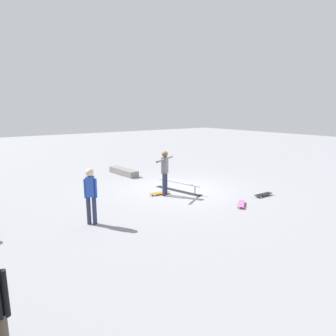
% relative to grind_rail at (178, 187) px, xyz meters
% --- Properties ---
extents(ground_plane, '(60.00, 60.00, 0.00)m').
position_rel_grind_rail_xyz_m(ground_plane, '(0.20, -0.06, -0.16)').
color(ground_plane, gray).
extents(grind_rail, '(2.22, 0.73, 0.38)m').
position_rel_grind_rail_xyz_m(grind_rail, '(0.00, 0.00, 0.00)').
color(grind_rail, black).
rests_on(grind_rail, ground_plane).
extents(skate_ledge, '(2.00, 0.65, 0.30)m').
position_rel_grind_rail_xyz_m(skate_ledge, '(3.97, 0.35, -0.01)').
color(skate_ledge, gray).
rests_on(skate_ledge, ground_plane).
extents(skater_main, '(0.76, 1.22, 1.70)m').
position_rel_grind_rail_xyz_m(skater_main, '(-0.16, 0.76, 0.83)').
color(skater_main, '#2D3351').
rests_on(skater_main, ground_plane).
extents(skateboard_main, '(0.35, 0.82, 0.09)m').
position_rel_grind_rail_xyz_m(skateboard_main, '(0.04, 0.87, -0.09)').
color(skateboard_main, orange).
rests_on(skateboard_main, ground_plane).
extents(bystander_blue_shirt, '(0.27, 0.35, 1.61)m').
position_rel_grind_rail_xyz_m(bystander_blue_shirt, '(-1.23, 4.07, 0.75)').
color(bystander_blue_shirt, '#2D3351').
rests_on(bystander_blue_shirt, ground_plane).
extents(loose_skateboard_pink, '(0.64, 0.76, 0.09)m').
position_rel_grind_rail_xyz_m(loose_skateboard_pink, '(-2.68, -0.61, -0.09)').
color(loose_skateboard_pink, '#E05993').
rests_on(loose_skateboard_pink, ground_plane).
extents(loose_skateboard_black, '(0.29, 0.81, 0.09)m').
position_rel_grind_rail_xyz_m(loose_skateboard_black, '(-2.45, -2.15, -0.09)').
color(loose_skateboard_black, black).
rests_on(loose_skateboard_black, ground_plane).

